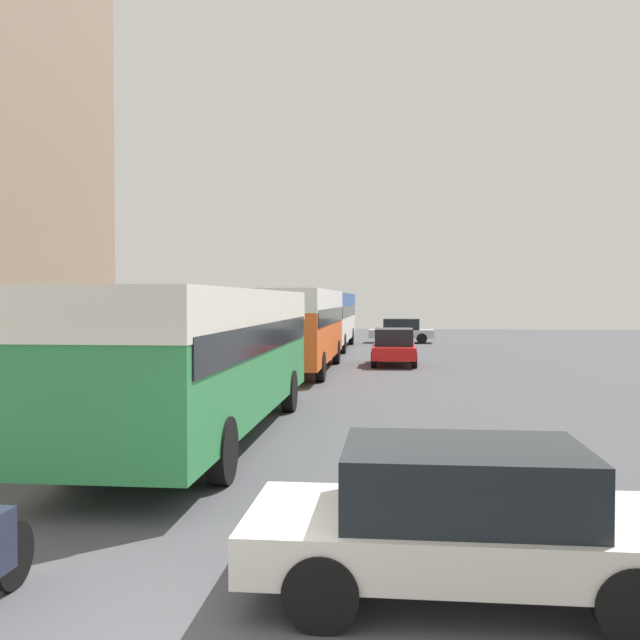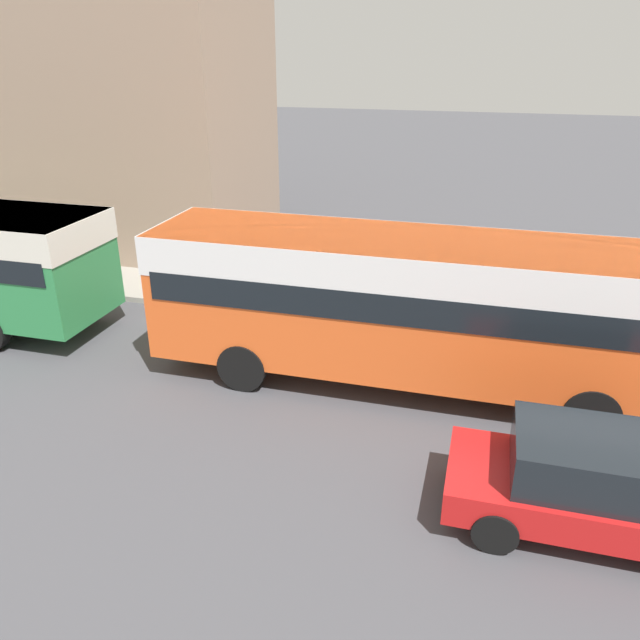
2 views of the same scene
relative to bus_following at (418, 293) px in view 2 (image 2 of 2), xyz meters
name	(u,v)px [view 2 (image 2 of 2)]	position (x,y,z in m)	size (l,w,h in m)	color
building_midblock	(98,29)	(-7.47, -11.21, 4.86)	(5.75, 9.66, 13.70)	gray
bus_following	(418,293)	(0.00, 0.00, 0.00)	(2.53, 10.57, 3.06)	#EA5B23
car_crossing	(588,483)	(3.53, 2.91, -1.21)	(1.81, 3.87, 1.51)	red
pedestrian_near_curb	(460,276)	(-4.02, 0.62, -0.98)	(0.44, 0.44, 1.70)	#232838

